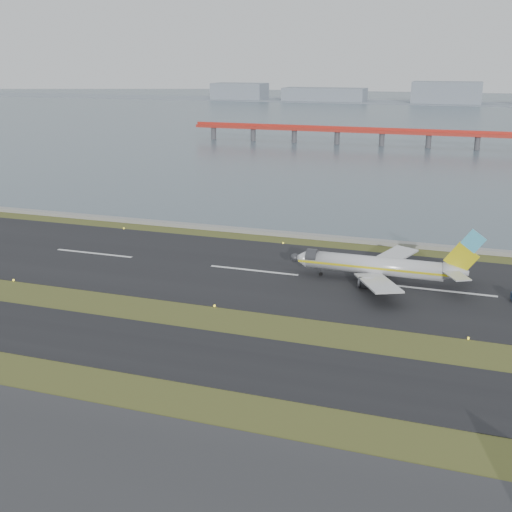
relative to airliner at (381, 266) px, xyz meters
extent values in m
plane|color=#324418|center=(-27.09, -31.37, -3.46)|extent=(1000.00, 1000.00, 0.00)
cube|color=black|center=(-27.09, -43.37, -3.41)|extent=(1000.00, 18.00, 0.10)
cube|color=black|center=(-27.09, -1.37, -3.41)|extent=(1000.00, 45.00, 0.10)
cube|color=gray|center=(-27.09, 28.63, -2.96)|extent=(1000.00, 2.50, 1.00)
cube|color=#485A67|center=(-27.09, 428.63, -3.46)|extent=(1400.00, 800.00, 1.30)
cube|color=red|center=(-7.09, 218.63, 4.04)|extent=(260.00, 5.00, 1.60)
cube|color=red|center=(-7.09, 218.63, 5.54)|extent=(260.00, 0.40, 1.40)
cylinder|color=#4C4C51|center=(-103.09, 218.63, -0.46)|extent=(2.80, 2.80, 7.00)
cylinder|color=#4C4C51|center=(-7.09, 218.63, -0.46)|extent=(2.80, 2.80, 7.00)
cube|color=gray|center=(-27.09, 588.63, -3.46)|extent=(1400.00, 80.00, 1.00)
cube|color=gray|center=(-247.09, 588.63, 5.54)|extent=(60.00, 35.00, 18.00)
cube|color=gray|center=(-147.09, 588.63, 3.54)|extent=(90.00, 35.00, 14.00)
cube|color=gray|center=(-17.09, 588.63, 7.54)|extent=(70.00, 35.00, 22.00)
cylinder|color=silver|center=(-1.50, 0.00, 0.04)|extent=(28.00, 3.80, 3.80)
cone|color=silver|center=(-17.10, 0.00, 0.04)|extent=(3.20, 3.80, 3.80)
cone|color=silver|center=(14.70, 0.00, 0.34)|extent=(5.00, 3.80, 3.80)
cube|color=yellow|center=(-1.50, -1.92, 0.04)|extent=(31.00, 0.06, 0.45)
cube|color=yellow|center=(-1.50, 1.92, 0.04)|extent=(31.00, 0.06, 0.45)
cube|color=silver|center=(0.70, -8.50, -0.66)|extent=(11.31, 15.89, 1.66)
cube|color=silver|center=(0.70, 8.50, -0.66)|extent=(11.31, 15.89, 1.66)
cylinder|color=#333337|center=(-1.00, -6.00, -1.86)|extent=(4.20, 2.10, 2.10)
cylinder|color=#333337|center=(-1.00, 6.00, -1.86)|extent=(4.20, 2.10, 2.10)
cube|color=yellow|center=(15.50, 0.00, 3.24)|extent=(6.80, 0.35, 6.85)
cube|color=#4FBBE0|center=(17.40, 0.00, 6.94)|extent=(4.85, 0.37, 4.90)
cube|color=silver|center=(15.00, -3.80, 0.84)|extent=(5.64, 6.80, 0.22)
cube|color=silver|center=(15.00, 3.80, 0.84)|extent=(5.64, 6.80, 0.22)
cylinder|color=black|center=(-12.50, 0.00, -3.01)|extent=(0.80, 0.28, 0.80)
cylinder|color=black|center=(0.00, -2.80, -2.91)|extent=(1.00, 0.38, 1.00)
cylinder|color=black|center=(0.00, 2.80, -2.91)|extent=(1.00, 0.38, 1.00)
camera|label=1|loc=(15.94, -126.48, 40.58)|focal=45.00mm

